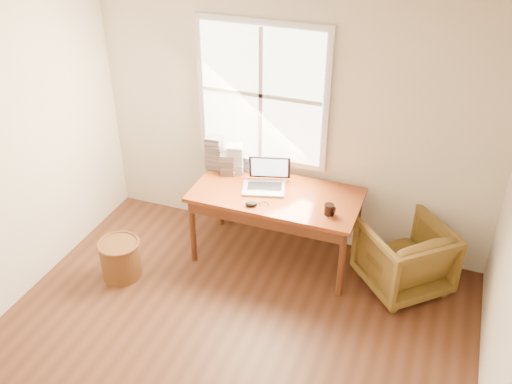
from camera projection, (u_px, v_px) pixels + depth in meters
room_shell at (196, 241)px, 3.81m from camera, size 4.04×4.54×2.64m
desk at (276, 195)px, 5.41m from camera, size 1.60×0.80×0.04m
armchair at (405, 257)px, 5.25m from camera, size 1.02×1.02×0.67m
wicker_stool at (120, 259)px, 5.45m from camera, size 0.41×0.41×0.38m
laptop at (264, 176)px, 5.38m from camera, size 0.49×0.51×0.30m
mouse at (251, 204)px, 5.21m from camera, size 0.13×0.11×0.04m
coffee_mug at (329, 209)px, 5.07m from camera, size 0.11×0.11×0.10m
cd_stack_a at (235, 160)px, 5.66m from camera, size 0.19×0.18×0.31m
cd_stack_b at (227, 164)px, 5.66m from camera, size 0.17×0.15×0.22m
cd_stack_c at (214, 152)px, 5.74m from camera, size 0.17×0.15×0.35m
cd_stack_d at (248, 163)px, 5.75m from camera, size 0.15×0.14×0.16m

